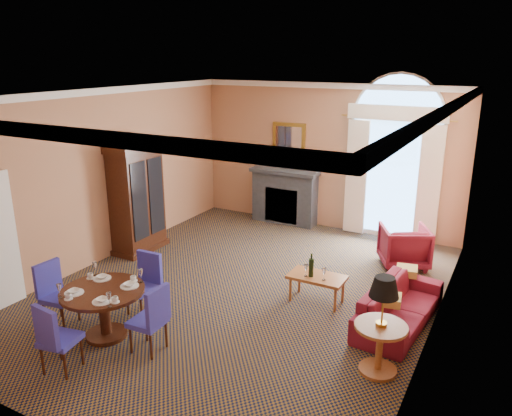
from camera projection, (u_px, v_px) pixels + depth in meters
The scene contains 12 objects.
ground at pixel (242, 290), 8.32m from camera, with size 7.50×7.50×0.00m, color black.
room_envelope at pixel (260, 135), 8.15m from camera, with size 6.04×7.52×3.45m.
armoire at pixel (137, 199), 9.77m from camera, with size 0.62×1.11×2.17m.
dining_table at pixel (103, 302), 6.80m from camera, with size 1.14×1.14×0.91m.
dining_chair_north at pixel (146, 279), 7.49m from camera, with size 0.49×0.49×0.94m.
dining_chair_south at pixel (54, 335), 5.99m from camera, with size 0.49×0.49×0.94m.
dining_chair_east at pixel (153, 315), 6.44m from camera, with size 0.45×0.43×0.94m.
dining_chair_west at pixel (54, 289), 7.16m from camera, with size 0.48×0.48×0.94m.
sofa at pixel (400, 306), 7.21m from camera, with size 1.94×0.76×0.57m, color maroon.
armchair at pixel (404, 246), 9.19m from camera, with size 0.82×0.84×0.77m, color maroon.
coffee_table at pixel (316, 277), 7.81m from camera, with size 0.89×0.49×0.83m.
side_table at pixel (382, 315), 5.96m from camera, with size 0.64×0.64×1.25m.
Camera 1 is at (3.81, -6.52, 3.76)m, focal length 35.00 mm.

